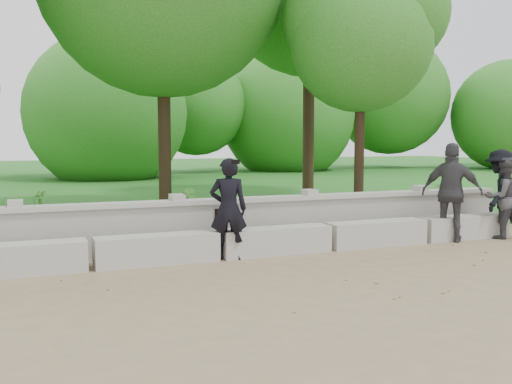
# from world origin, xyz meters

# --- Properties ---
(ground) EXTENTS (80.00, 80.00, 0.00)m
(ground) POSITION_xyz_m (0.00, 0.00, 0.00)
(ground) COLOR #8E7757
(ground) RESTS_ON ground
(lawn) EXTENTS (40.00, 22.00, 0.25)m
(lawn) POSITION_xyz_m (0.00, 14.00, 0.12)
(lawn) COLOR #195814
(lawn) RESTS_ON ground
(concrete_bench) EXTENTS (11.90, 0.45, 0.45)m
(concrete_bench) POSITION_xyz_m (0.00, 1.90, 0.22)
(concrete_bench) COLOR #B3B0A9
(concrete_bench) RESTS_ON ground
(parapet_wall) EXTENTS (12.50, 0.35, 0.90)m
(parapet_wall) POSITION_xyz_m (0.00, 2.60, 0.46)
(parapet_wall) COLOR #A8A59F
(parapet_wall) RESTS_ON ground
(man_main) EXTENTS (0.68, 0.63, 1.63)m
(man_main) POSITION_xyz_m (0.13, 1.80, 0.81)
(man_main) COLOR black
(man_main) RESTS_ON ground
(visitor_left) EXTENTS (0.84, 0.69, 1.58)m
(visitor_left) POSITION_xyz_m (5.72, 1.65, 0.79)
(visitor_left) COLOR #414146
(visitor_left) RESTS_ON ground
(visitor_mid) EXTENTS (1.29, 1.14, 1.73)m
(visitor_mid) POSITION_xyz_m (5.80, 1.80, 0.86)
(visitor_mid) COLOR black
(visitor_mid) RESTS_ON ground
(visitor_right) EXTENTS (1.08, 1.10, 1.86)m
(visitor_right) POSITION_xyz_m (4.54, 1.73, 0.93)
(visitor_right) COLOR #3A393E
(visitor_right) RESTS_ON ground
(tree_near_right) EXTENTS (3.13, 3.13, 5.63)m
(tree_near_right) POSITION_xyz_m (4.02, 4.10, 4.30)
(tree_near_right) COLOR #382619
(tree_near_right) RESTS_ON lawn
(shrub_b) EXTENTS (0.42, 0.45, 0.65)m
(shrub_b) POSITION_xyz_m (0.32, 4.83, 0.58)
(shrub_b) COLOR #3D7C2A
(shrub_b) RESTS_ON lawn
(shrub_c) EXTENTS (0.75, 0.70, 0.67)m
(shrub_c) POSITION_xyz_m (5.81, 3.30, 0.58)
(shrub_c) COLOR #3D7C2A
(shrub_c) RESTS_ON lawn
(shrub_d) EXTENTS (0.47, 0.48, 0.64)m
(shrub_d) POSITION_xyz_m (-2.59, 5.62, 0.57)
(shrub_d) COLOR #3D7C2A
(shrub_d) RESTS_ON lawn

